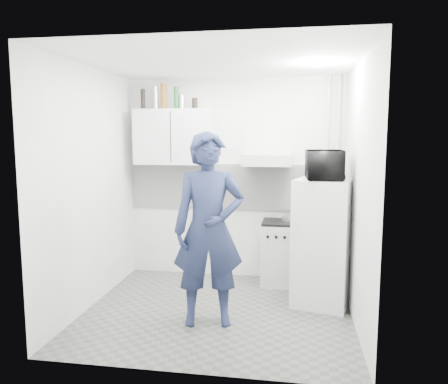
# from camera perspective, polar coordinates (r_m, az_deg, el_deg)

# --- Properties ---
(floor) EXTENTS (2.80, 2.80, 0.00)m
(floor) POSITION_cam_1_polar(r_m,az_deg,el_deg) (4.84, -0.84, -15.31)
(floor) COLOR #555653
(floor) RESTS_ON ground
(ceiling) EXTENTS (2.80, 2.80, 0.00)m
(ceiling) POSITION_cam_1_polar(r_m,az_deg,el_deg) (4.53, -0.90, 16.71)
(ceiling) COLOR white
(ceiling) RESTS_ON wall_back
(wall_back) EXTENTS (2.80, 0.00, 2.80)m
(wall_back) POSITION_cam_1_polar(r_m,az_deg,el_deg) (5.73, 1.32, 1.70)
(wall_back) COLOR white
(wall_back) RESTS_ON floor
(wall_left) EXTENTS (0.00, 2.60, 2.60)m
(wall_left) POSITION_cam_1_polar(r_m,az_deg,el_deg) (4.94, -17.07, 0.47)
(wall_left) COLOR white
(wall_left) RESTS_ON floor
(wall_right) EXTENTS (0.00, 2.60, 2.60)m
(wall_right) POSITION_cam_1_polar(r_m,az_deg,el_deg) (4.48, 17.07, -0.21)
(wall_right) COLOR white
(wall_right) RESTS_ON floor
(person) EXTENTS (0.78, 0.60, 1.91)m
(person) POSITION_cam_1_polar(r_m,az_deg,el_deg) (4.29, -1.99, -4.91)
(person) COLOR #1C2442
(person) RESTS_ON floor
(stove) EXTENTS (0.49, 0.49, 0.78)m
(stove) POSITION_cam_1_polar(r_m,az_deg,el_deg) (5.60, 7.41, -8.00)
(stove) COLOR #BAB7AF
(stove) RESTS_ON floor
(fridge) EXTENTS (0.70, 0.70, 1.40)m
(fridge) POSITION_cam_1_polar(r_m,az_deg,el_deg) (4.95, 12.71, -6.44)
(fridge) COLOR silver
(fridge) RESTS_ON floor
(stove_top) EXTENTS (0.47, 0.47, 0.03)m
(stove_top) POSITION_cam_1_polar(r_m,az_deg,el_deg) (5.50, 7.48, -3.96)
(stove_top) COLOR black
(stove_top) RESTS_ON stove
(saucepan) EXTENTS (0.18, 0.18, 0.10)m
(saucepan) POSITION_cam_1_polar(r_m,az_deg,el_deg) (5.56, 8.52, -3.17)
(saucepan) COLOR silver
(saucepan) RESTS_ON stove_top
(microwave) EXTENTS (0.58, 0.41, 0.31)m
(microwave) POSITION_cam_1_polar(r_m,az_deg,el_deg) (4.82, 13.00, 3.49)
(microwave) COLOR black
(microwave) RESTS_ON fridge
(bottle_a) EXTENTS (0.06, 0.06, 0.26)m
(bottle_a) POSITION_cam_1_polar(r_m,az_deg,el_deg) (5.83, -10.53, 11.82)
(bottle_a) COLOR black
(bottle_a) RESTS_ON upper_cabinet
(bottle_b) EXTENTS (0.07, 0.07, 0.28)m
(bottle_b) POSITION_cam_1_polar(r_m,az_deg,el_deg) (5.77, -8.94, 12.02)
(bottle_b) COLOR silver
(bottle_b) RESTS_ON upper_cabinet
(bottle_c) EXTENTS (0.08, 0.08, 0.32)m
(bottle_c) POSITION_cam_1_polar(r_m,az_deg,el_deg) (5.74, -7.89, 12.26)
(bottle_c) COLOR brown
(bottle_c) RESTS_ON upper_cabinet
(bottle_d) EXTENTS (0.06, 0.06, 0.28)m
(bottle_d) POSITION_cam_1_polar(r_m,az_deg,el_deg) (5.69, -6.26, 12.11)
(bottle_d) COLOR #144C1E
(bottle_d) RESTS_ON upper_cabinet
(canister_a) EXTENTS (0.07, 0.07, 0.17)m
(canister_a) POSITION_cam_1_polar(r_m,az_deg,el_deg) (5.67, -5.55, 11.59)
(canister_a) COLOR silver
(canister_a) RESTS_ON upper_cabinet
(canister_b) EXTENTS (0.07, 0.07, 0.14)m
(canister_b) POSITION_cam_1_polar(r_m,az_deg,el_deg) (5.63, -3.85, 11.46)
(canister_b) COLOR black
(canister_b) RESTS_ON upper_cabinet
(upper_cabinet) EXTENTS (1.00, 0.35, 0.70)m
(upper_cabinet) POSITION_cam_1_polar(r_m,az_deg,el_deg) (5.68, -6.48, 7.16)
(upper_cabinet) COLOR silver
(upper_cabinet) RESTS_ON wall_back
(range_hood) EXTENTS (0.60, 0.50, 0.14)m
(range_hood) POSITION_cam_1_polar(r_m,az_deg,el_deg) (5.41, 5.70, 4.20)
(range_hood) COLOR #BAB7AF
(range_hood) RESTS_ON wall_back
(backsplash) EXTENTS (2.74, 0.03, 0.60)m
(backsplash) POSITION_cam_1_polar(r_m,az_deg,el_deg) (5.72, 1.30, 0.69)
(backsplash) COLOR white
(backsplash) RESTS_ON wall_back
(pipe_a) EXTENTS (0.05, 0.05, 2.60)m
(pipe_a) POSITION_cam_1_polar(r_m,az_deg,el_deg) (5.62, 14.46, 1.36)
(pipe_a) COLOR #BAB7AF
(pipe_a) RESTS_ON floor
(pipe_b) EXTENTS (0.04, 0.04, 2.60)m
(pipe_b) POSITION_cam_1_polar(r_m,az_deg,el_deg) (5.61, 13.24, 1.38)
(pipe_b) COLOR #BAB7AF
(pipe_b) RESTS_ON floor
(ceiling_spot_fixture) EXTENTS (0.10, 0.10, 0.02)m
(ceiling_spot_fixture) POSITION_cam_1_polar(r_m,az_deg,el_deg) (4.66, 12.26, 15.91)
(ceiling_spot_fixture) COLOR white
(ceiling_spot_fixture) RESTS_ON ceiling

